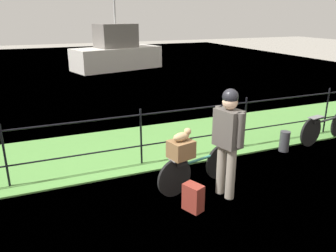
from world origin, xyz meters
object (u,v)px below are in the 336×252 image
cyclist_person (228,134)px  mooring_bollard (284,141)px  backpack_on_paving (193,198)px  moored_boat_near (117,53)px  bicycle_parked (325,127)px  bicycle_main (198,168)px  terrier_dog (183,136)px  wooden_crate (181,149)px

cyclist_person → mooring_bollard: size_ratio=3.98×
mooring_bollard → backpack_on_paving: bearing=-155.5°
backpack_on_paving → moored_boat_near: size_ratio=0.09×
backpack_on_paving → bicycle_parked: bearing=85.9°
bicycle_main → terrier_dog: bearing=-166.2°
wooden_crate → cyclist_person: cyclist_person is taller
wooden_crate → cyclist_person: size_ratio=0.21×
wooden_crate → moored_boat_near: (2.20, 12.55, 0.07)m
terrier_dog → moored_boat_near: bearing=80.2°
wooden_crate → cyclist_person: 0.73m
bicycle_main → wooden_crate: (-0.34, -0.08, 0.42)m
wooden_crate → terrier_dog: terrier_dog is taller
backpack_on_paving → bicycle_parked: 4.11m
terrier_dog → wooden_crate: bearing=-166.2°
bicycle_main → terrier_dog: terrier_dog is taller
bicycle_main → backpack_on_paving: (-0.37, -0.58, -0.13)m
wooden_crate → backpack_on_paving: size_ratio=0.87×
bicycle_parked → cyclist_person: bearing=-160.6°
moored_boat_near → cyclist_person: bearing=-97.0°
cyclist_person → moored_boat_near: bearing=83.0°
terrier_dog → moored_boat_near: size_ratio=0.07×
terrier_dog → moored_boat_near: 12.73m
bicycle_main → moored_boat_near: (1.86, 12.47, 0.49)m
cyclist_person → moored_boat_near: 12.97m
wooden_crate → terrier_dog: 0.21m
backpack_on_paving → moored_boat_near: moored_boat_near is taller
backpack_on_paving → mooring_bollard: (2.70, 1.23, 0.01)m
wooden_crate → terrier_dog: bearing=13.8°
cyclist_person → moored_boat_near: moored_boat_near is taller
terrier_dog → cyclist_person: size_ratio=0.19×
bicycle_main → cyclist_person: 0.83m
cyclist_person → terrier_dog: bearing=151.2°
bicycle_main → backpack_on_paving: 0.70m
terrier_dog → backpack_on_paving: terrier_dog is taller
cyclist_person → bicycle_parked: cyclist_person is taller
bicycle_main → wooden_crate: size_ratio=4.45×
bicycle_parked → moored_boat_near: bearing=98.0°
cyclist_person → backpack_on_paving: cyclist_person is taller
cyclist_person → bicycle_parked: (3.24, 1.14, -0.67)m
backpack_on_paving → bicycle_parked: bicycle_parked is taller
moored_boat_near → mooring_bollard: bearing=-87.7°
mooring_bollard → cyclist_person: bearing=-153.1°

